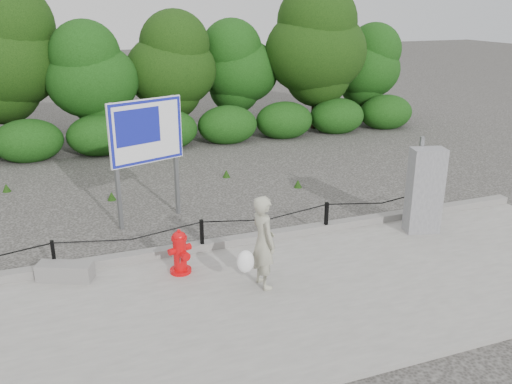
{
  "coord_description": "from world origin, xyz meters",
  "views": [
    {
      "loc": [
        -2.23,
        -8.64,
        4.34
      ],
      "look_at": [
        1.11,
        0.2,
        1.0
      ],
      "focal_mm": 38.0,
      "sensor_mm": 36.0,
      "label": 1
    }
  ],
  "objects_px": {
    "advertising_sign": "(146,137)",
    "fire_hydrant": "(180,252)",
    "concrete_block": "(65,271)",
    "utility_cabinet": "(425,191)",
    "pedestrian": "(262,243)"
  },
  "relations": [
    {
      "from": "pedestrian",
      "to": "concrete_block",
      "type": "height_order",
      "value": "pedestrian"
    },
    {
      "from": "fire_hydrant",
      "to": "concrete_block",
      "type": "bearing_deg",
      "value": 149.93
    },
    {
      "from": "concrete_block",
      "to": "utility_cabinet",
      "type": "bearing_deg",
      "value": -3.37
    },
    {
      "from": "fire_hydrant",
      "to": "concrete_block",
      "type": "xyz_separation_m",
      "value": [
        -1.8,
        0.42,
        -0.22
      ]
    },
    {
      "from": "pedestrian",
      "to": "utility_cabinet",
      "type": "distance_m",
      "value": 3.82
    },
    {
      "from": "fire_hydrant",
      "to": "advertising_sign",
      "type": "relative_size",
      "value": 0.3
    },
    {
      "from": "pedestrian",
      "to": "concrete_block",
      "type": "distance_m",
      "value": 3.24
    },
    {
      "from": "pedestrian",
      "to": "utility_cabinet",
      "type": "bearing_deg",
      "value": -82.0
    },
    {
      "from": "utility_cabinet",
      "to": "concrete_block",
      "type": "bearing_deg",
      "value": -169.4
    },
    {
      "from": "fire_hydrant",
      "to": "utility_cabinet",
      "type": "distance_m",
      "value": 4.82
    },
    {
      "from": "fire_hydrant",
      "to": "utility_cabinet",
      "type": "height_order",
      "value": "utility_cabinet"
    },
    {
      "from": "advertising_sign",
      "to": "fire_hydrant",
      "type": "bearing_deg",
      "value": -108.86
    },
    {
      "from": "fire_hydrant",
      "to": "pedestrian",
      "type": "height_order",
      "value": "pedestrian"
    },
    {
      "from": "fire_hydrant",
      "to": "utility_cabinet",
      "type": "relative_size",
      "value": 0.42
    },
    {
      "from": "pedestrian",
      "to": "advertising_sign",
      "type": "relative_size",
      "value": 0.59
    }
  ]
}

